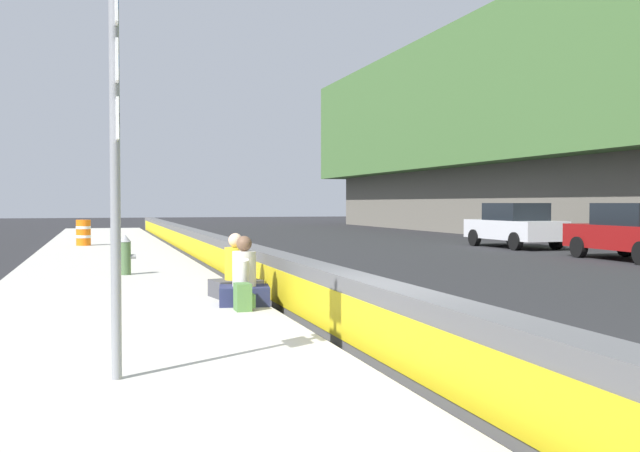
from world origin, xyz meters
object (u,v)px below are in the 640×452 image
object	(u,v)px
backpack	(243,297)
parked_car_fourth	(514,225)
seated_person_foreground	(244,283)
parked_car_third	(634,232)
fire_hydrant	(125,254)
construction_barrel	(83,233)
seated_person_middle	(236,277)
route_sign_post	(116,144)

from	to	relation	value
backpack	parked_car_fourth	world-z (taller)	parked_car_fourth
seated_person_foreground	parked_car_third	bearing A→B (deg)	-62.60
fire_hydrant	construction_barrel	size ratio (longest dim) A/B	0.93
fire_hydrant	backpack	world-z (taller)	fire_hydrant
fire_hydrant	seated_person_foreground	xyz separation A→B (m)	(-5.37, -1.59, -0.12)
seated_person_foreground	seated_person_middle	world-z (taller)	seated_person_middle
parked_car_fourth	seated_person_middle	bearing A→B (deg)	133.37
fire_hydrant	backpack	distance (m)	6.16
backpack	construction_barrel	world-z (taller)	construction_barrel
backpack	parked_car_third	bearing A→B (deg)	-60.78
seated_person_middle	backpack	size ratio (longest dim) A/B	2.67
route_sign_post	parked_car_third	xyz separation A→B (m)	(11.10, -15.05, -1.37)
fire_hydrant	seated_person_middle	xyz separation A→B (m)	(-4.40, -1.63, -0.11)
seated_person_foreground	seated_person_middle	bearing A→B (deg)	-2.56
parked_car_third	parked_car_fourth	size ratio (longest dim) A/B	1.00
fire_hydrant	parked_car_third	xyz separation A→B (m)	(1.40, -14.65, 0.27)
parked_car_fourth	fire_hydrant	bearing A→B (deg)	118.35
parked_car_third	route_sign_post	bearing A→B (deg)	126.41
seated_person_foreground	backpack	bearing A→B (deg)	167.84
seated_person_middle	backpack	bearing A→B (deg)	173.68
construction_barrel	route_sign_post	bearing A→B (deg)	-178.19
seated_person_middle	construction_barrel	distance (m)	16.34
route_sign_post	backpack	size ratio (longest dim) A/B	9.00
construction_barrel	seated_person_middle	bearing A→B (deg)	-170.44
construction_barrel	parked_car_fourth	world-z (taller)	parked_car_fourth
parked_car_fourth	seated_person_foreground	bearing A→B (deg)	135.44
route_sign_post	construction_barrel	bearing A→B (deg)	1.81
route_sign_post	seated_person_middle	xyz separation A→B (m)	(5.30, -2.04, -1.76)
fire_hydrant	parked_car_fourth	distance (m)	16.67
fire_hydrant	backpack	bearing A→B (deg)	-166.29
seated_person_middle	parked_car_fourth	distance (m)	17.93
seated_person_foreground	parked_car_fourth	bearing A→B (deg)	-44.56
route_sign_post	parked_car_fourth	size ratio (longest dim) A/B	0.79
construction_barrel	parked_car_fourth	bearing A→B (deg)	-103.58
fire_hydrant	parked_car_fourth	size ratio (longest dim) A/B	0.19
route_sign_post	fire_hydrant	world-z (taller)	route_sign_post
route_sign_post	construction_barrel	distance (m)	21.49
construction_barrel	parked_car_fourth	xyz separation A→B (m)	(-3.80, -15.75, 0.24)
parked_car_third	parked_car_fourth	distance (m)	6.51
backpack	fire_hydrant	bearing A→B (deg)	13.71
route_sign_post	seated_person_foreground	distance (m)	5.09
seated_person_foreground	backpack	world-z (taller)	seated_person_foreground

